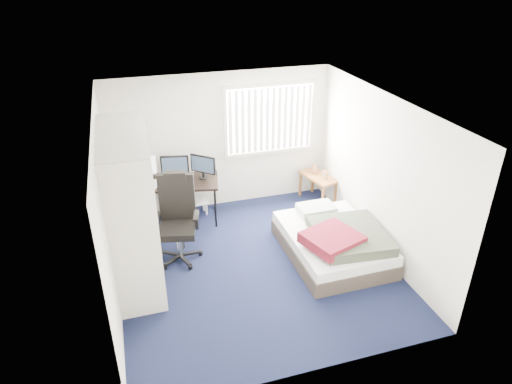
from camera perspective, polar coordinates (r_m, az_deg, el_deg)
The scene contains 10 objects.
ground at distance 7.08m, azimuth -0.11°, elevation -9.18°, with size 4.20×4.20×0.00m, color black.
room_shell at distance 6.29m, azimuth -0.13°, elevation 1.92°, with size 4.20×4.20×4.20m.
window_assembly at distance 8.32m, azimuth 1.76°, elevation 9.07°, with size 1.72×0.09×1.32m.
closet at distance 6.39m, azimuth -15.35°, elevation -0.32°, with size 0.64×1.84×2.22m.
desk at distance 8.00m, azimuth -10.38°, elevation 1.58°, with size 1.67×1.02×1.23m.
office_chair at distance 7.10m, azimuth -9.70°, elevation -4.30°, with size 0.78×0.78×1.39m.
footstool at distance 8.37m, azimuth -7.19°, elevation -1.51°, with size 0.34×0.29×0.26m.
nightstand at distance 8.71m, azimuth 7.79°, elevation 1.62°, with size 0.57×0.84×0.71m.
bed at distance 7.25m, azimuth 9.77°, elevation -6.08°, with size 1.42×1.86×0.62m.
pine_box at distance 6.81m, azimuth -13.79°, elevation -10.30°, with size 0.38×0.29×0.29m, color tan.
Camera 1 is at (-1.64, -5.44, 4.22)m, focal length 32.00 mm.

